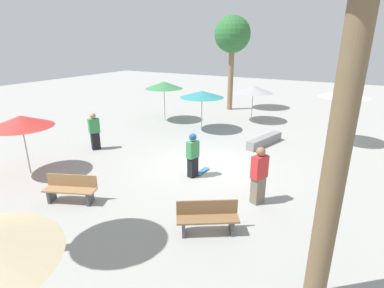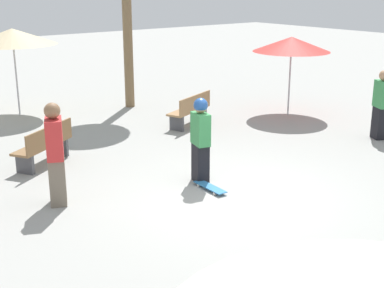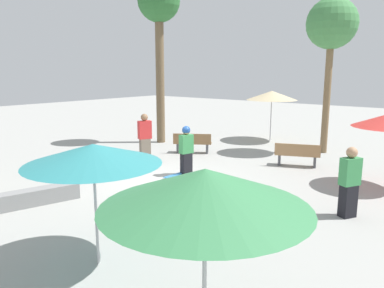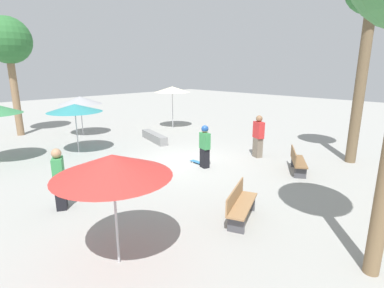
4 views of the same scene
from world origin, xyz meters
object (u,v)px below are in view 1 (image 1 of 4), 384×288
at_px(shade_umbrella_grey, 253,89).
at_px(bystander_watching, 95,131).
at_px(bench_near, 71,189).
at_px(concrete_ledge, 264,141).
at_px(palm_tree_right, 232,36).
at_px(skateboard, 202,171).
at_px(shade_umbrella_red, 21,121).
at_px(shade_umbrella_green, 164,85).
at_px(shade_umbrella_cream, 345,94).
at_px(skater_main, 193,154).
at_px(bystander_far, 259,176).
at_px(shade_umbrella_teal, 202,94).
at_px(bench_far, 207,218).

bearing_deg(shade_umbrella_grey, bystander_watching, -118.93).
bearing_deg(bench_near, concrete_ledge, -136.83).
height_order(concrete_ledge, bench_near, bench_near).
height_order(concrete_ledge, palm_tree_right, palm_tree_right).
height_order(skateboard, shade_umbrella_red, shade_umbrella_red).
height_order(concrete_ledge, bystander_watching, bystander_watching).
bearing_deg(shade_umbrella_green, shade_umbrella_red, -90.12).
xyz_separation_m(shade_umbrella_green, shade_umbrella_cream, (9.81, 0.42, 0.22)).
bearing_deg(skater_main, shade_umbrella_red, 131.89).
distance_m(palm_tree_right, bystander_far, 13.97).
bearing_deg(shade_umbrella_teal, skater_main, -65.68).
bearing_deg(shade_umbrella_teal, bench_far, -61.72).
xyz_separation_m(skateboard, shade_umbrella_teal, (-2.63, 5.04, 1.97)).
xyz_separation_m(skater_main, shade_umbrella_red, (-5.50, -2.74, 1.13)).
relative_size(skater_main, shade_umbrella_red, 0.74).
relative_size(skateboard, bystander_watching, 0.47).
xyz_separation_m(bench_far, shade_umbrella_green, (-7.45, 9.08, 1.79)).
xyz_separation_m(shade_umbrella_green, shade_umbrella_grey, (4.78, 2.49, -0.23)).
height_order(bench_near, bystander_far, bystander_far).
relative_size(skater_main, bystander_watching, 0.97).
bearing_deg(shade_umbrella_green, skateboard, -46.02).
bearing_deg(bystander_far, bench_near, 143.51).
bearing_deg(concrete_ledge, shade_umbrella_grey, 116.35).
height_order(skateboard, bench_far, bench_far).
xyz_separation_m(skater_main, concrete_ledge, (1.29, 4.76, -0.68)).
bearing_deg(shade_umbrella_green, palm_tree_right, 65.64).
bearing_deg(bench_near, skateboard, -145.80).
height_order(shade_umbrella_cream, shade_umbrella_grey, shade_umbrella_cream).
bearing_deg(shade_umbrella_teal, shade_umbrella_red, -110.09).
distance_m(skater_main, bystander_far, 2.73).
bearing_deg(shade_umbrella_green, skater_main, -48.96).
relative_size(palm_tree_right, bystander_watching, 3.75).
bearing_deg(bench_far, bench_near, -23.99).
relative_size(skater_main, bystander_far, 0.91).
bearing_deg(skateboard, shade_umbrella_cream, -31.37).
distance_m(concrete_ledge, shade_umbrella_grey, 4.82).
bearing_deg(shade_umbrella_cream, bystander_far, -102.86).
bearing_deg(shade_umbrella_red, bystander_watching, 86.84).
distance_m(skater_main, palm_tree_right, 12.48).
bearing_deg(bench_far, bystander_watching, -55.85).
bearing_deg(bench_near, shade_umbrella_red, -34.94).
xyz_separation_m(concrete_ledge, shade_umbrella_red, (-6.79, -7.50, 1.81)).
distance_m(shade_umbrella_green, bystander_far, 10.78).
distance_m(concrete_ledge, shade_umbrella_teal, 4.26).
bearing_deg(shade_umbrella_cream, shade_umbrella_red, -136.11).
relative_size(skateboard, shade_umbrella_green, 0.33).
bearing_deg(bench_far, shade_umbrella_red, -32.59).
distance_m(skater_main, concrete_ledge, 4.98).
distance_m(concrete_ledge, bench_near, 8.98).
distance_m(concrete_ledge, bench_far, 7.59).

